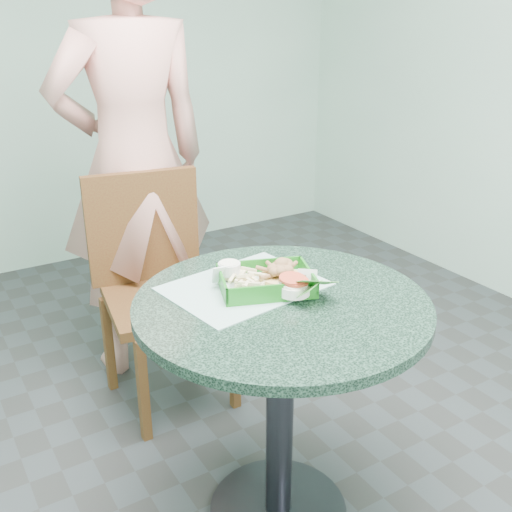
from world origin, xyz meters
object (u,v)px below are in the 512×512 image
dining_chair (157,274)px  food_basket (266,290)px  crab_sandwich (278,275)px  sauce_ramekin (227,279)px  cafe_table (281,358)px  diner_person (130,105)px

dining_chair → food_basket: (0.03, -0.77, 0.23)m
crab_sandwich → sauce_ramekin: (-0.14, 0.05, 0.00)m
cafe_table → sauce_ramekin: bearing=125.5°
cafe_table → diner_person: 1.25m
diner_person → food_basket: diner_person is taller
dining_chair → sauce_ramekin: 0.76m
cafe_table → sauce_ramekin: (-0.10, 0.14, 0.22)m
cafe_table → food_basket: food_basket is taller
diner_person → sauce_ramekin: 1.04m
cafe_table → crab_sandwich: (0.04, 0.09, 0.22)m
cafe_table → dining_chair: size_ratio=0.89×
dining_chair → crab_sandwich: 0.81m
dining_chair → diner_person: size_ratio=0.40×
dining_chair → crab_sandwich: dining_chair is taller
dining_chair → diner_person: diner_person is taller
crab_sandwich → dining_chair: bearing=96.0°
dining_chair → food_basket: 0.80m
diner_person → dining_chair: bearing=82.0°
food_basket → crab_sandwich: 0.06m
diner_person → sauce_ramekin: diner_person is taller
diner_person → crab_sandwich: size_ratio=18.81×
dining_chair → food_basket: size_ratio=3.56×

